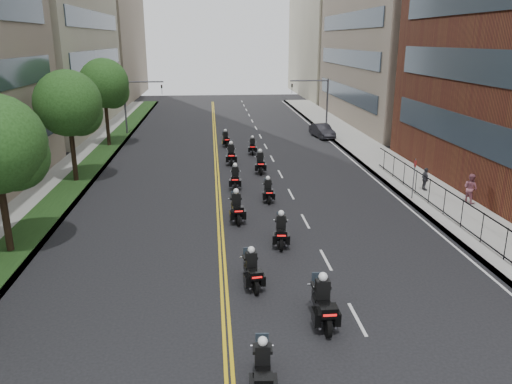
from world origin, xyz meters
TOP-DOWN VIEW (x-y plane):
  - sidewalk_right at (12.00, 25.00)m, footprint 4.00×90.00m
  - sidewalk_left at (-12.00, 25.00)m, footprint 4.00×90.00m
  - grass_strip at (-11.20, 25.00)m, footprint 2.00×90.00m
  - building_right_far at (21.50, 78.00)m, footprint 15.00×28.00m
  - building_left_far at (-22.00, 78.00)m, footprint 16.00×28.00m
  - iron_fence at (11.00, 12.00)m, footprint 0.05×28.00m
  - street_trees at (-11.05, 18.61)m, footprint 4.40×38.40m
  - traffic_signal_right at (9.54, 42.00)m, footprint 4.09×0.20m
  - traffic_signal_left at (-9.54, 42.00)m, footprint 4.09×0.20m
  - motorcycle_0 at (-0.53, 1.60)m, footprint 0.58×2.22m
  - motorcycle_1 at (1.90, 4.85)m, footprint 0.58×2.55m
  - motorcycle_2 at (-0.32, 7.83)m, footprint 0.67×2.26m
  - motorcycle_3 at (1.42, 11.89)m, footprint 0.68×2.33m
  - motorcycle_4 at (-0.53, 15.40)m, footprint 0.62×2.46m
  - motorcycle_5 at (1.58, 18.75)m, footprint 0.49×2.11m
  - motorcycle_6 at (-0.29, 21.64)m, footprint 0.59×2.32m
  - motorcycle_7 at (1.76, 25.58)m, footprint 0.57×2.41m
  - motorcycle_8 at (-0.27, 28.39)m, footprint 0.58×2.50m
  - motorcycle_9 at (1.72, 31.97)m, footprint 0.56×2.15m
  - motorcycle_10 at (-0.49, 35.29)m, footprint 0.63×2.18m
  - parked_sedan at (9.35, 38.85)m, footprint 2.05×4.27m
  - pedestrian_b at (13.50, 16.94)m, footprint 0.95×1.05m
  - pedestrian_c at (11.88, 19.64)m, footprint 0.37×0.87m

SIDE VIEW (x-z plane):
  - sidewalk_right at x=12.00m, z-range 0.00..0.15m
  - sidewalk_left at x=-12.00m, z-range 0.00..0.15m
  - grass_strip at x=-11.20m, z-range 0.15..0.19m
  - motorcycle_5 at x=1.58m, z-range -0.16..1.39m
  - motorcycle_9 at x=1.72m, z-range -0.17..1.42m
  - motorcycle_10 at x=-0.49m, z-range -0.17..1.44m
  - motorcycle_0 at x=-0.53m, z-range -0.17..1.46m
  - motorcycle_2 at x=-0.32m, z-range -0.18..1.49m
  - motorcycle_6 at x=-0.29m, z-range -0.18..1.53m
  - parked_sedan at x=9.35m, z-range 0.00..1.35m
  - motorcycle_3 at x=1.42m, z-range -0.18..1.54m
  - motorcycle_7 at x=1.76m, z-range -0.19..1.59m
  - motorcycle_4 at x=-0.53m, z-range -0.19..1.62m
  - motorcycle_8 at x=-0.27m, z-range -0.19..1.65m
  - motorcycle_1 at x=1.90m, z-range -0.20..1.69m
  - pedestrian_c at x=11.88m, z-range 0.15..1.63m
  - iron_fence at x=11.00m, z-range 0.15..1.65m
  - pedestrian_b at x=13.50m, z-range 0.15..1.92m
  - traffic_signal_right at x=9.54m, z-range 0.90..6.50m
  - traffic_signal_left at x=-9.54m, z-range 0.90..6.50m
  - street_trees at x=-11.05m, z-range 1.14..9.12m
  - building_right_far at x=21.50m, z-range 0.00..26.00m
  - building_left_far at x=-22.00m, z-range 0.00..26.00m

